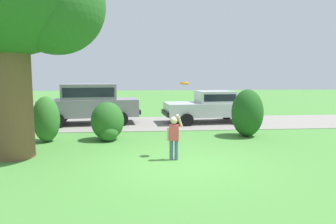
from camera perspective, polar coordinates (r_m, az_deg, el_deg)
ground_plane at (r=8.24m, az=1.75°, el=-9.66°), size 80.00×80.00×0.00m
driveway_strip at (r=15.12m, az=-1.51°, el=-2.05°), size 28.00×4.40×0.02m
shrub_near_tree at (r=11.66m, az=-21.47°, el=-1.23°), size 0.92×0.94×1.61m
shrub_centre_left at (r=11.37m, az=-11.04°, el=-1.92°), size 1.18×1.19×1.38m
shrub_centre at (r=12.21m, az=14.38°, el=-0.16°), size 1.18×1.29×1.80m
parked_sedan at (r=15.38m, az=7.76°, el=1.19°), size 4.53×2.35×1.56m
parked_suv at (r=15.22m, az=-14.22°, el=1.85°), size 4.88×2.50×1.92m
child_thrower at (r=8.53m, az=1.09°, el=-4.15°), size 0.46×0.25×1.29m
frisbee at (r=8.87m, az=3.02°, el=5.30°), size 0.29×0.28×0.10m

